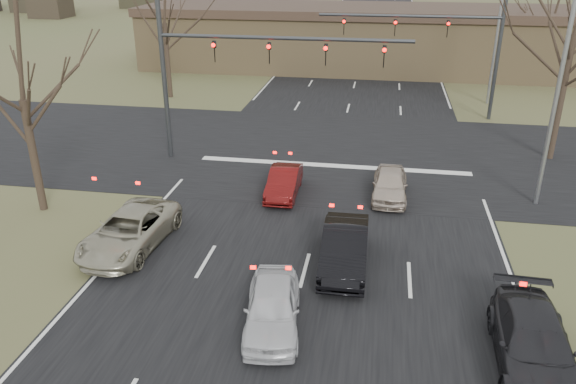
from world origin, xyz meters
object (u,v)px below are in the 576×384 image
at_px(streetlight_right_far, 496,20).
at_px(car_charcoal_sedan, 534,345).
at_px(car_silver_suv, 130,231).
at_px(car_black_hatch, 345,248).
at_px(mast_arm_near, 227,61).
at_px(car_silver_ahead, 390,184).
at_px(mast_arm_far, 452,37).
at_px(car_red_ahead, 284,182).
at_px(streetlight_right_near, 556,73).
at_px(building, 383,38).
at_px(car_white_sedan, 272,307).

relative_size(streetlight_right_far, car_charcoal_sedan, 2.12).
relative_size(car_silver_suv, car_black_hatch, 1.12).
height_order(mast_arm_near, car_silver_ahead, mast_arm_near).
xyz_separation_m(mast_arm_far, car_red_ahead, (-7.99, -13.84, -4.42)).
bearing_deg(mast_arm_near, streetlight_right_near, -12.05).
bearing_deg(car_charcoal_sedan, car_black_hatch, 143.51).
height_order(building, mast_arm_far, mast_arm_far).
relative_size(building, car_charcoal_sedan, 8.98).
height_order(streetlight_right_far, car_white_sedan, streetlight_right_far).
distance_m(mast_arm_near, car_white_sedan, 14.66).
bearing_deg(car_white_sedan, car_charcoal_sedan, -12.01).
distance_m(building, car_black_hatch, 34.55).
bearing_deg(car_silver_ahead, streetlight_right_far, 70.51).
bearing_deg(building, mast_arm_near, -106.13).
bearing_deg(mast_arm_far, car_black_hatch, -104.11).
relative_size(building, car_black_hatch, 9.77).
xyz_separation_m(streetlight_right_near, car_charcoal_sedan, (-2.32, -10.67, -4.90)).
bearing_deg(car_black_hatch, streetlight_right_far, 70.01).
height_order(mast_arm_far, car_black_hatch, mast_arm_far).
relative_size(mast_arm_near, car_silver_suv, 2.49).
bearing_deg(mast_arm_near, car_silver_suv, -97.65).
bearing_deg(car_red_ahead, car_silver_ahead, 4.39).
height_order(building, streetlight_right_near, streetlight_right_near).
height_order(mast_arm_near, car_charcoal_sedan, mast_arm_near).
xyz_separation_m(building, mast_arm_far, (4.18, -15.00, 2.35)).
distance_m(mast_arm_far, car_red_ahead, 16.58).
bearing_deg(car_black_hatch, car_silver_ahead, 75.03).
bearing_deg(car_silver_suv, streetlight_right_far, 60.25).
height_order(building, car_silver_ahead, building).
bearing_deg(car_black_hatch, mast_arm_far, 74.79).
distance_m(car_black_hatch, car_charcoal_sedan, 6.69).
bearing_deg(car_white_sedan, car_black_hatch, 56.26).
bearing_deg(mast_arm_far, car_silver_suv, -123.10).
xyz_separation_m(building, car_silver_ahead, (0.79, -28.39, -2.04)).
distance_m(building, car_white_sedan, 38.29).
height_order(mast_arm_near, car_red_ahead, mast_arm_near).
relative_size(streetlight_right_near, car_charcoal_sedan, 2.12).
distance_m(mast_arm_near, car_black_hatch, 12.30).
bearing_deg(car_charcoal_sedan, building, 98.92).
xyz_separation_m(car_charcoal_sedan, car_silver_ahead, (-3.71, 10.28, -0.06)).
bearing_deg(building, car_red_ahead, -97.51).
relative_size(building, car_red_ahead, 11.74).
height_order(car_red_ahead, car_silver_ahead, car_silver_ahead).
bearing_deg(building, car_black_hatch, -91.18).
xyz_separation_m(car_silver_suv, car_silver_ahead, (9.29, 6.06, -0.05)).
distance_m(streetlight_right_near, car_white_sedan, 14.64).
bearing_deg(streetlight_right_far, car_charcoal_sedan, -95.82).
distance_m(car_silver_suv, car_white_sedan, 7.05).
xyz_separation_m(mast_arm_near, mast_arm_far, (11.41, 10.00, -0.06)).
bearing_deg(car_silver_suv, building, 80.39).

